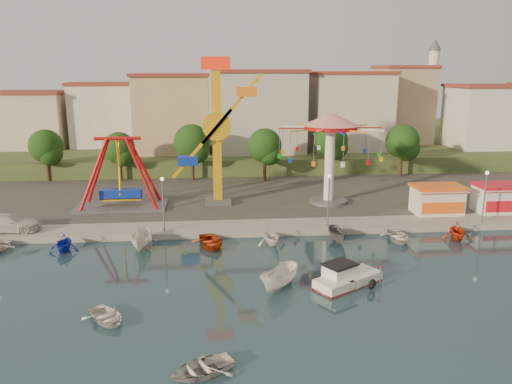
{
  "coord_description": "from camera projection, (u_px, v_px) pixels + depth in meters",
  "views": [
    {
      "loc": [
        -3.33,
        -33.36,
        15.65
      ],
      "look_at": [
        0.96,
        14.0,
        4.0
      ],
      "focal_mm": 35.0,
      "sensor_mm": 36.0,
      "label": 1
    }
  ],
  "objects": [
    {
      "name": "lamp_post_2",
      "position": [
        328.0,
        202.0,
        48.82
      ],
      "size": [
        0.14,
        0.14,
        5.0
      ],
      "primitive_type": "cylinder",
      "color": "#59595E",
      "rests_on": "quay_deck"
    },
    {
      "name": "tree_3",
      "position": [
        265.0,
        146.0,
        68.55
      ],
      "size": [
        4.68,
        4.68,
        7.32
      ],
      "color": "#382314",
      "rests_on": "quay_deck"
    },
    {
      "name": "building_4",
      "position": [
        340.0,
        118.0,
        86.64
      ],
      "size": [
        10.75,
        9.23,
        9.24
      ],
      "primitive_type": "cube",
      "color": "beige",
      "rests_on": "hill_terrace"
    },
    {
      "name": "building_6",
      "position": [
        489.0,
        109.0,
        85.15
      ],
      "size": [
        8.23,
        8.98,
        12.36
      ],
      "primitive_type": "cube",
      "color": "silver",
      "rests_on": "hill_terrace"
    },
    {
      "name": "moored_boat_2",
      "position": [
        141.0,
        240.0,
        44.72
      ],
      "size": [
        1.8,
        4.26,
        1.61
      ],
      "primitive_type": "imported",
      "rotation": [
        0.0,
        0.0,
        -0.05
      ],
      "color": "silver",
      "rests_on": "ground"
    },
    {
      "name": "lamp_post_1",
      "position": [
        163.0,
        206.0,
        47.42
      ],
      "size": [
        0.14,
        0.14,
        5.0
      ],
      "primitive_type": "cylinder",
      "color": "#59595E",
      "rests_on": "quay_deck"
    },
    {
      "name": "quay_deck",
      "position": [
        229.0,
        152.0,
        96.18
      ],
      "size": [
        200.0,
        100.0,
        0.6
      ],
      "primitive_type": "cube",
      "color": "#9E998E",
      "rests_on": "ground"
    },
    {
      "name": "moored_boat_7",
      "position": [
        457.0,
        231.0,
        47.3
      ],
      "size": [
        3.35,
        3.67,
        1.66
      ],
      "primitive_type": "imported",
      "rotation": [
        0.0,
        0.0,
        -0.22
      ],
      "color": "red",
      "rests_on": "ground"
    },
    {
      "name": "ground",
      "position": [
        260.0,
        291.0,
        36.28
      ],
      "size": [
        200.0,
        200.0,
        0.0
      ],
      "primitive_type": "plane",
      "color": "#132936",
      "rests_on": "ground"
    },
    {
      "name": "kamikaze_tower",
      "position": [
        220.0,
        136.0,
        55.96
      ],
      "size": [
        6.86,
        3.1,
        16.5
      ],
      "color": "#59595E",
      "rests_on": "quay_deck"
    },
    {
      "name": "tree_0",
      "position": [
        46.0,
        146.0,
        68.47
      ],
      "size": [
        4.6,
        4.6,
        7.19
      ],
      "color": "#382314",
      "rests_on": "quay_deck"
    },
    {
      "name": "asphalt_pad",
      "position": [
        238.0,
        188.0,
        65.16
      ],
      "size": [
        90.0,
        28.0,
        0.01
      ],
      "primitive_type": "cube",
      "color": "#4C4944",
      "rests_on": "quay_deck"
    },
    {
      "name": "moored_boat_5",
      "position": [
        338.0,
        236.0,
        46.32
      ],
      "size": [
        1.58,
        3.66,
        1.38
      ],
      "primitive_type": "imported",
      "rotation": [
        0.0,
        0.0,
        0.07
      ],
      "color": "#515256",
      "rests_on": "ground"
    },
    {
      "name": "moored_boat_3",
      "position": [
        211.0,
        242.0,
        45.34
      ],
      "size": [
        3.98,
        4.83,
        0.87
      ],
      "primitive_type": "imported",
      "rotation": [
        0.0,
        0.0,
        0.26
      ],
      "color": "#BD380F",
      "rests_on": "ground"
    },
    {
      "name": "pirate_ship_ride",
      "position": [
        120.0,
        174.0,
        55.27
      ],
      "size": [
        10.0,
        5.0,
        8.0
      ],
      "color": "#59595E",
      "rests_on": "quay_deck"
    },
    {
      "name": "moored_boat_1",
      "position": [
        64.0,
        243.0,
        44.13
      ],
      "size": [
        2.58,
        2.99,
        1.57
      ],
      "primitive_type": "imported",
      "rotation": [
        0.0,
        0.0,
        -0.0
      ],
      "color": "#1428B7",
      "rests_on": "ground"
    },
    {
      "name": "moored_boat_4",
      "position": [
        271.0,
        236.0,
        45.75
      ],
      "size": [
        3.22,
        3.53,
        1.59
      ],
      "primitive_type": "imported",
      "rotation": [
        0.0,
        0.0,
        0.22
      ],
      "color": "white",
      "rests_on": "ground"
    },
    {
      "name": "tree_4",
      "position": [
        331.0,
        140.0,
        72.27
      ],
      "size": [
        4.86,
        4.86,
        7.6
      ],
      "color": "#382314",
      "rests_on": "quay_deck"
    },
    {
      "name": "building_3",
      "position": [
        265.0,
        120.0,
        82.17
      ],
      "size": [
        12.59,
        10.5,
        9.2
      ],
      "primitive_type": "cube",
      "color": "beige",
      "rests_on": "hill_terrace"
    },
    {
      "name": "hill_terrace",
      "position": [
        228.0,
        142.0,
        100.74
      ],
      "size": [
        200.0,
        60.0,
        3.0
      ],
      "primitive_type": "cube",
      "color": "#384C26",
      "rests_on": "ground"
    },
    {
      "name": "tree_5",
      "position": [
        402.0,
        141.0,
        71.4
      ],
      "size": [
        4.83,
        4.83,
        7.54
      ],
      "color": "#382314",
      "rests_on": "quay_deck"
    },
    {
      "name": "building_1",
      "position": [
        102.0,
        122.0,
        82.38
      ],
      "size": [
        12.33,
        9.01,
        8.63
      ],
      "primitive_type": "cube",
      "color": "silver",
      "rests_on": "hill_terrace"
    },
    {
      "name": "moored_boat_6",
      "position": [
        398.0,
        237.0,
        46.9
      ],
      "size": [
        2.94,
        3.98,
        0.8
      ],
      "primitive_type": "imported",
      "rotation": [
        0.0,
        0.0,
        -0.05
      ],
      "color": "silver",
      "rests_on": "ground"
    },
    {
      "name": "van",
      "position": [
        9.0,
        223.0,
        47.64
      ],
      "size": [
        5.84,
        2.51,
        1.67
      ],
      "primitive_type": "imported",
      "rotation": [
        0.0,
        0.0,
        1.54
      ],
      "color": "silver",
      "rests_on": "quay_deck"
    },
    {
      "name": "building_2",
      "position": [
        182.0,
        113.0,
        83.78
      ],
      "size": [
        11.95,
        9.28,
        11.23
      ],
      "primitive_type": "cube",
      "color": "tan",
      "rests_on": "hill_terrace"
    },
    {
      "name": "cabin_motorboat",
      "position": [
        346.0,
        279.0,
        37.12
      ],
      "size": [
        5.65,
        4.54,
        1.89
      ],
      "rotation": [
        0.0,
        0.0,
        0.55
      ],
      "color": "white",
      "rests_on": "ground"
    },
    {
      "name": "building_5",
      "position": [
        419.0,
        112.0,
        85.76
      ],
      "size": [
        12.77,
        10.96,
        11.21
      ],
      "primitive_type": "cube",
      "color": "tan",
      "rests_on": "hill_terrace"
    },
    {
      "name": "rowboat_b",
      "position": [
        202.0,
        368.0,
        26.31
      ],
      "size": [
        4.36,
        3.91,
        0.74
      ],
      "primitive_type": "imported",
      "rotation": [
        0.0,
        0.0,
        -1.1
      ],
      "color": "silver",
      "rests_on": "ground"
    },
    {
      "name": "building_0",
      "position": [
        12.0,
        115.0,
        75.79
      ],
      "size": [
        9.26,
        9.53,
        11.87
      ],
      "primitive_type": "cube",
      "color": "beige",
      "rests_on": "hill_terrace"
    },
    {
      "name": "tree_1",
      "position": [
        119.0,
        148.0,
        68.7
      ],
      "size": [
        4.35,
        4.35,
        6.8
      ],
      "color": "#382314",
      "rests_on": "quay_deck"
    },
    {
      "name": "wave_swinger",
      "position": [
        330.0,
        138.0,
        56.33
      ],
      "size": [
        11.6,
        11.6,
        10.4
      ],
      "color": "#59595E",
      "rests_on": "quay_deck"
    },
    {
      "name": "minaret",
      "position": [
        432.0,
        88.0,
        88.69
      ],
      "size": [
        2.8,
        2.8,
        18.0
      ],
      "color": "silver",
      "rests_on": "hill_terrace"
    },
    {
      "name": "lamp_post_3",
      "position": [
        484.0,
        198.0,
        50.22
      ],
      "size": [
        0.14,
        0.14,
        5.0
      ],
      "primitive_type": "cylinder",
      "color": "#59595E",
      "rests_on": "quay_deck"
    },
    {
      "name": "booth_mid",
      "position": [
        499.0,
        198.0,
        54.15
      ],
      "size": [
        5.4,
        3.78,
        3.08
      ],
      "color": "white",
      "rests_on": "quay_deck"
    },
    {
      "name": "rowboat_a",
      "position": [
        107.0,
        316.0,
        31.82
      ],
      "size": [
        3.99,
        4.17,
        0.7
      ],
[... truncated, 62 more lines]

